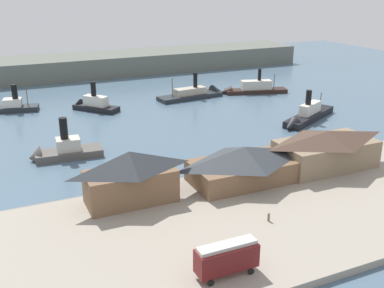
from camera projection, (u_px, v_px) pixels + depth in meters
ground_plane at (220, 168)px, 95.70m from camera, size 320.00×320.00×0.00m
quay_promenade at (281, 211)px, 76.65m from camera, size 110.00×36.00×1.20m
seawall_edge at (229, 172)px, 92.45m from camera, size 110.00×0.80×1.00m
ferry_shed_west_terminal at (130, 176)px, 77.17m from camera, size 15.51×7.46×9.22m
ferry_shed_east_terminal at (244, 164)px, 85.63m from camera, size 20.40×11.08×6.89m
ferry_shed_central_terminal at (326, 149)px, 92.15m from camera, size 20.22×10.75×7.58m
street_tram at (227, 257)px, 58.39m from camera, size 8.31×2.86×4.60m
pedestrian_by_tram at (269, 217)px, 72.15m from camera, size 0.37×0.37×1.52m
mooring_post_center_west at (352, 147)px, 103.00m from camera, size 0.44×0.44×0.90m
ferry_moored_east at (199, 94)px, 152.69m from camera, size 24.52×8.57×10.55m
ferry_departing_north at (92, 105)px, 137.58m from camera, size 13.45×14.60×10.11m
ferry_near_quay at (249, 89)px, 157.92m from camera, size 23.74×10.69×9.88m
ferry_approaching_east at (306, 116)px, 126.15m from camera, size 24.65×15.74×10.00m
ferry_approaching_west at (60, 151)px, 100.51m from camera, size 16.08×6.68×10.87m
ferry_moored_west at (7, 107)px, 135.86m from camera, size 16.29×7.86×9.76m
far_headland at (97, 65)px, 188.54m from camera, size 180.00×24.00×8.00m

